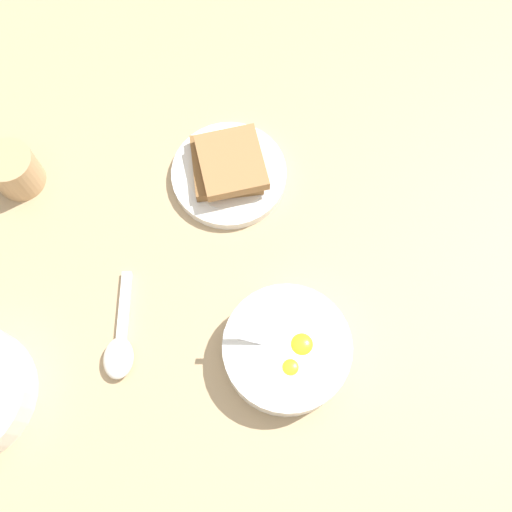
# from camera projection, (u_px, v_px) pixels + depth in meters

# --- Properties ---
(ground_plane) EXTENTS (3.00, 3.00, 0.00)m
(ground_plane) POSITION_uv_depth(u_px,v_px,m) (119.00, 298.00, 0.86)
(ground_plane) COLOR tan
(egg_bowl) EXTENTS (0.17, 0.17, 0.08)m
(egg_bowl) POSITION_uv_depth(u_px,v_px,m) (287.00, 350.00, 0.80)
(egg_bowl) COLOR white
(egg_bowl) RESTS_ON ground_plane
(toast_plate) EXTENTS (0.18, 0.18, 0.02)m
(toast_plate) POSITION_uv_depth(u_px,v_px,m) (229.00, 175.00, 0.91)
(toast_plate) COLOR white
(toast_plate) RESTS_ON ground_plane
(toast_sandwich) EXTENTS (0.14, 0.14, 0.04)m
(toast_sandwich) POSITION_uv_depth(u_px,v_px,m) (229.00, 164.00, 0.89)
(toast_sandwich) COLOR brown
(toast_sandwich) RESTS_ON toast_plate
(soup_spoon) EXTENTS (0.16, 0.06, 0.03)m
(soup_spoon) POSITION_uv_depth(u_px,v_px,m) (120.00, 347.00, 0.82)
(soup_spoon) COLOR white
(soup_spoon) RESTS_ON ground_plane
(drinking_cup) EXTENTS (0.07, 0.07, 0.07)m
(drinking_cup) POSITION_uv_depth(u_px,v_px,m) (14.00, 170.00, 0.89)
(drinking_cup) COLOR tan
(drinking_cup) RESTS_ON ground_plane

